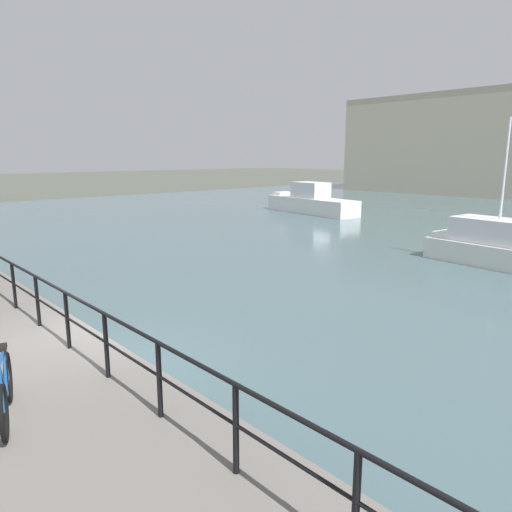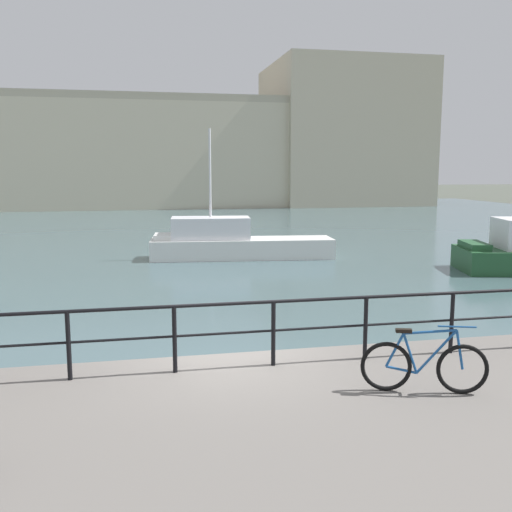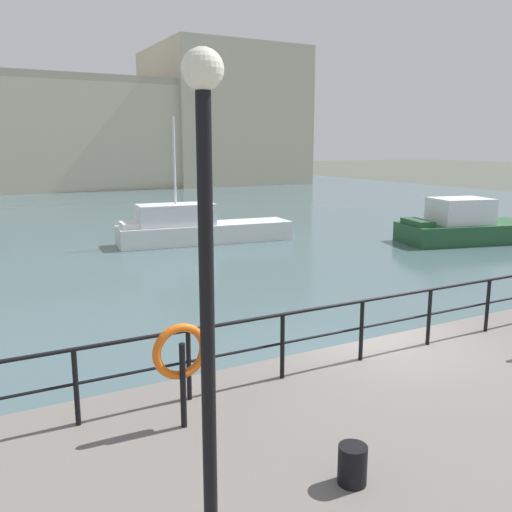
# 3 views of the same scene
# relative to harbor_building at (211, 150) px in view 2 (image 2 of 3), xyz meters

# --- Properties ---
(ground_plane) EXTENTS (240.00, 240.00, 0.00)m
(ground_plane) POSITION_rel_harbor_building_xyz_m (-6.57, -53.42, -5.94)
(ground_plane) COLOR #4C5147
(water_basin) EXTENTS (80.00, 60.00, 0.01)m
(water_basin) POSITION_rel_harbor_building_xyz_m (-6.57, -23.22, -5.94)
(water_basin) COLOR #476066
(water_basin) RESTS_ON ground_plane
(harbor_building) EXTENTS (58.83, 15.30, 15.32)m
(harbor_building) POSITION_rel_harbor_building_xyz_m (0.00, 0.00, 0.00)
(harbor_building) COLOR #C1B79E
(harbor_building) RESTS_ON ground_plane
(moored_white_yacht) EXTENTS (8.19, 2.73, 5.66)m
(moored_white_yacht) POSITION_rel_harbor_building_xyz_m (-3.97, -37.87, -5.23)
(moored_white_yacht) COLOR white
(moored_white_yacht) RESTS_ON water_basin
(quay_railing) EXTENTS (25.13, 0.07, 1.08)m
(quay_railing) POSITION_rel_harbor_building_xyz_m (-6.00, -54.17, -4.37)
(quay_railing) COLOR black
(quay_railing) RESTS_ON quay_promenade
(parked_bicycle) EXTENTS (1.70, 0.60, 0.98)m
(parked_bicycle) POSITION_rel_harbor_building_xyz_m (-4.19, -55.69, -4.72)
(parked_bicycle) COLOR black
(parked_bicycle) RESTS_ON quay_promenade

